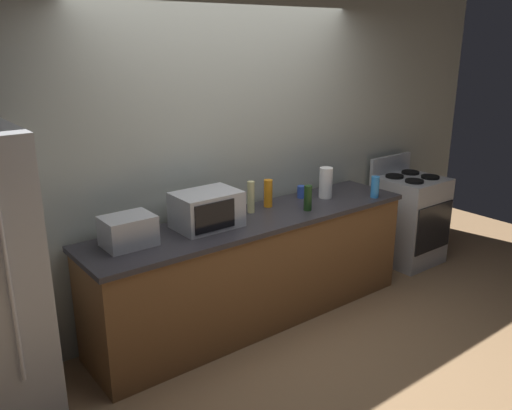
{
  "coord_description": "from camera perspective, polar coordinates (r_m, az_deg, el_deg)",
  "views": [
    {
      "loc": [
        -2.43,
        -2.74,
        2.26
      ],
      "look_at": [
        0.0,
        0.4,
        1.0
      ],
      "focal_mm": 37.23,
      "sensor_mm": 36.0,
      "label": 1
    }
  ],
  "objects": [
    {
      "name": "mug_blue",
      "position": [
        4.7,
        4.93,
        1.42
      ],
      "size": [
        0.08,
        0.08,
        0.11
      ],
      "primitive_type": "cylinder",
      "color": "#2D4CB2",
      "rests_on": "counter_run"
    },
    {
      "name": "counter_run",
      "position": [
        4.36,
        0.0,
        -6.89
      ],
      "size": [
        2.84,
        0.64,
        0.9
      ],
      "color": "brown",
      "rests_on": "ground_plane"
    },
    {
      "name": "ground_plane",
      "position": [
        4.3,
        3.37,
        -14.12
      ],
      "size": [
        8.0,
        8.0,
        0.0
      ],
      "primitive_type": "plane",
      "color": "#93704C"
    },
    {
      "name": "bottle_dish_soap",
      "position": [
        4.42,
        1.31,
        1.27
      ],
      "size": [
        0.07,
        0.07,
        0.23
      ],
      "primitive_type": "cylinder",
      "color": "orange",
      "rests_on": "counter_run"
    },
    {
      "name": "bottle_vinegar",
      "position": [
        4.27,
        -0.54,
        0.86
      ],
      "size": [
        0.06,
        0.06,
        0.26
      ],
      "primitive_type": "cylinder",
      "color": "beige",
      "rests_on": "counter_run"
    },
    {
      "name": "bottle_wine",
      "position": [
        4.35,
        5.6,
        0.75
      ],
      "size": [
        0.07,
        0.07,
        0.21
      ],
      "primitive_type": "cylinder",
      "color": "#1E3F19",
      "rests_on": "counter_run"
    },
    {
      "name": "microwave",
      "position": [
        3.96,
        -5.31,
        -0.5
      ],
      "size": [
        0.48,
        0.35,
        0.27
      ],
      "color": "#B7BABF",
      "rests_on": "counter_run"
    },
    {
      "name": "bottle_spray_cleaner",
      "position": [
        4.8,
        12.67,
        1.91
      ],
      "size": [
        0.07,
        0.07,
        0.19
      ],
      "primitive_type": "cylinder",
      "color": "#338CE5",
      "rests_on": "counter_run"
    },
    {
      "name": "paper_towel_roll",
      "position": [
        4.71,
        7.51,
        2.39
      ],
      "size": [
        0.12,
        0.12,
        0.27
      ],
      "primitive_type": "cylinder",
      "color": "white",
      "rests_on": "counter_run"
    },
    {
      "name": "stove_range",
      "position": [
        5.72,
        16.06,
        -1.43
      ],
      "size": [
        0.6,
        0.61,
        1.08
      ],
      "color": "#B7BABF",
      "rests_on": "ground_plane"
    },
    {
      "name": "toaster_oven",
      "position": [
        3.7,
        -13.57,
        -2.72
      ],
      "size": [
        0.34,
        0.26,
        0.21
      ],
      "primitive_type": "cube",
      "color": "#B7BABF",
      "rests_on": "counter_run"
    },
    {
      "name": "back_wall",
      "position": [
        4.39,
        -3.29,
        5.64
      ],
      "size": [
        6.4,
        0.1,
        2.7
      ],
      "primitive_type": "cube",
      "color": "#9EA399",
      "rests_on": "ground_plane"
    }
  ]
}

